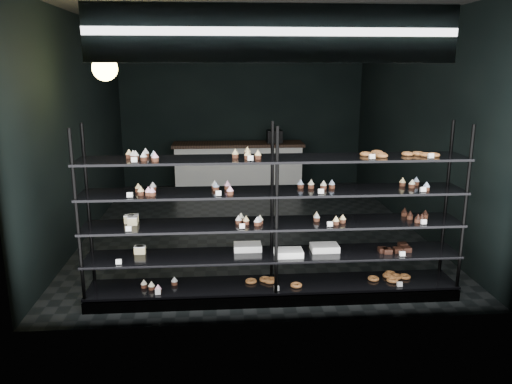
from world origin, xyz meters
The scene contains 5 objects.
room centered at (0.00, 0.00, 1.60)m, with size 5.01×6.01×3.20m.
display_shelf centered at (0.05, -2.45, 0.63)m, with size 4.00×0.50×1.91m.
signage centered at (0.00, -2.93, 2.75)m, with size 3.30×0.05×0.50m.
pendant_lamp centered at (-1.79, -1.44, 2.45)m, with size 0.29×0.29×0.88m.
service_counter centered at (-0.10, 2.50, 0.50)m, with size 2.62×0.65×1.23m.
Camera 1 is at (-0.50, -7.47, 2.46)m, focal length 35.00 mm.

